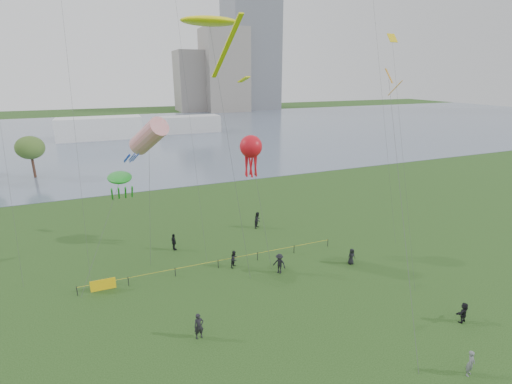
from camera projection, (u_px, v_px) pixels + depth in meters
name	position (u px, v px, depth m)	size (l,w,h in m)	color
ground_plane	(314.00, 350.00, 24.34)	(400.00, 400.00, 0.00)	#1B3A12
lake	(143.00, 134.00, 112.45)	(400.00, 120.00, 0.08)	slate
building_mid	(224.00, 70.00, 177.98)	(20.00, 20.00, 38.00)	gray
building_low	(193.00, 81.00, 179.71)	(16.00, 18.00, 28.00)	gray
pavilion_left	(100.00, 128.00, 102.79)	(22.00, 8.00, 6.00)	white
pavilion_right	(190.00, 124.00, 115.01)	(18.00, 7.00, 5.00)	silver
fence	(151.00, 275.00, 32.34)	(24.07, 0.07, 1.05)	black
kite_flyer	(471.00, 363.00, 22.14)	(0.61, 0.40, 1.68)	slate
spectator_a	(234.00, 259.00, 34.68)	(0.80, 0.63, 1.66)	black
spectator_b	(279.00, 264.00, 33.57)	(1.23, 0.70, 1.90)	black
spectator_c	(174.00, 242.00, 37.99)	(1.04, 0.43, 1.78)	black
spectator_d	(351.00, 256.00, 35.24)	(0.77, 0.50, 1.57)	black
spectator_e	(463.00, 313.00, 26.94)	(1.46, 0.46, 1.57)	black
spectator_f	(199.00, 326.00, 25.25)	(0.68, 0.45, 1.87)	black
spectator_g	(258.00, 220.00, 43.54)	(0.94, 0.73, 1.94)	black
kite_stingray	(210.00, 22.00, 30.44)	(4.88, 10.00, 21.88)	#3F3F42
kite_windsock	(149.00, 137.00, 33.74)	(4.28, 5.15, 13.84)	#3F3F42
kite_creature	(120.00, 178.00, 33.14)	(5.18, 6.62, 8.89)	#3F3F42
kite_octopus	(251.00, 147.00, 35.04)	(2.15, 5.46, 11.88)	#3F3F42
kite_delta	(391.00, 88.00, 31.72)	(8.43, 14.78, 17.82)	#3F3F42
small_kites	(171.00, 2.00, 31.02)	(35.78, 11.22, 10.59)	black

